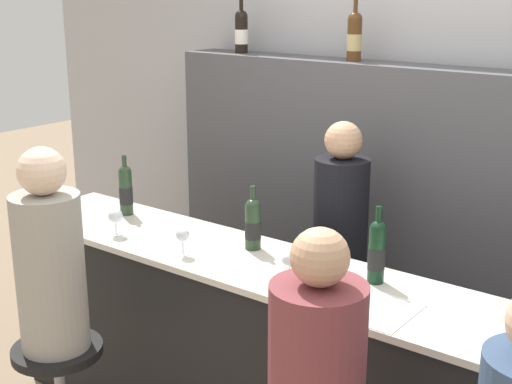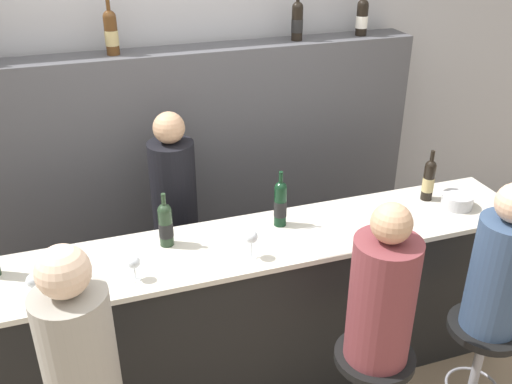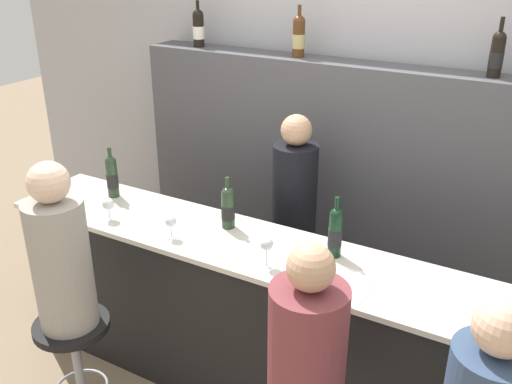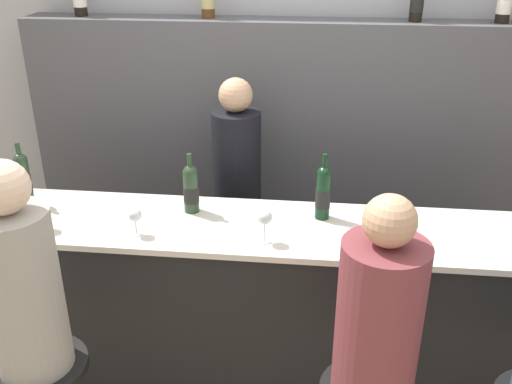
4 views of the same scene
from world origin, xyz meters
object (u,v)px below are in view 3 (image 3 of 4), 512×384
(wine_glass_2, at_px, (266,245))
(bar_stool_left, at_px, (74,344))
(wine_bottle_backbar_1, at_px, (299,36))
(guest_seated_middle, at_px, (307,351))
(guest_seated_left, at_px, (60,256))
(wine_bottle_counter_1, at_px, (228,207))
(wine_bottle_counter_0, at_px, (112,176))
(wine_glass_1, at_px, (171,222))
(wine_bottle_backbar_0, at_px, (198,28))
(wine_bottle_counter_2, at_px, (335,232))
(wine_bottle_backbar_2, at_px, (497,54))
(bartender, at_px, (293,236))
(wine_glass_0, at_px, (108,205))

(wine_glass_2, bearing_deg, bar_stool_left, -149.54)
(wine_bottle_backbar_1, xyz_separation_m, guest_seated_middle, (0.93, -1.79, -0.89))
(guest_seated_left, bearing_deg, wine_bottle_counter_1, 57.66)
(wine_bottle_counter_1, xyz_separation_m, guest_seated_left, (-0.49, -0.77, -0.06))
(wine_bottle_backbar_1, bearing_deg, wine_glass_2, -69.92)
(wine_bottle_counter_0, bearing_deg, bar_stool_left, -64.74)
(wine_glass_1, bearing_deg, bar_stool_left, -119.05)
(wine_bottle_counter_0, height_order, guest_seated_middle, guest_seated_middle)
(wine_bottle_counter_1, distance_m, wine_bottle_backbar_0, 1.55)
(guest_seated_left, bearing_deg, wine_bottle_counter_2, 34.38)
(wine_bottle_backbar_2, distance_m, wine_glass_2, 1.68)
(wine_bottle_backbar_0, bearing_deg, guest_seated_middle, -46.18)
(wine_glass_2, bearing_deg, wine_bottle_counter_1, 146.22)
(wine_bottle_counter_2, bearing_deg, bartender, 132.00)
(wine_bottle_counter_1, xyz_separation_m, wine_bottle_backbar_0, (-0.87, 1.02, 0.78))
(wine_bottle_backbar_1, relative_size, bartender, 0.22)
(wine_glass_2, height_order, guest_seated_left, guest_seated_left)
(wine_glass_1, xyz_separation_m, guest_seated_left, (-0.29, -0.51, -0.03))
(wine_bottle_backbar_0, distance_m, wine_glass_1, 1.66)
(wine_bottle_counter_1, distance_m, wine_glass_0, 0.70)
(wine_bottle_counter_2, height_order, wine_glass_2, wine_bottle_counter_2)
(wine_bottle_backbar_0, bearing_deg, wine_bottle_counter_1, -49.45)
(wine_bottle_counter_1, distance_m, bar_stool_left, 1.09)
(wine_bottle_backbar_0, xyz_separation_m, wine_glass_2, (1.26, -1.28, -0.79))
(wine_bottle_backbar_0, bearing_deg, wine_bottle_backbar_1, 0.00)
(wine_bottle_backbar_1, bearing_deg, guest_seated_middle, -62.60)
(wine_bottle_counter_1, bearing_deg, wine_glass_2, -33.78)
(guest_seated_left, distance_m, bartender, 1.50)
(wine_glass_2, xyz_separation_m, guest_seated_middle, (0.46, -0.51, -0.09))
(bartender, bearing_deg, wine_bottle_counter_2, -48.00)
(wine_bottle_counter_1, relative_size, wine_glass_0, 2.27)
(wine_bottle_counter_2, relative_size, bartender, 0.22)
(bar_stool_left, bearing_deg, wine_bottle_counter_2, 34.38)
(guest_seated_left, bearing_deg, guest_seated_middle, 0.00)
(wine_bottle_counter_0, bearing_deg, wine_bottle_backbar_0, 91.03)
(wine_bottle_counter_2, xyz_separation_m, guest_seated_middle, (0.21, -0.77, -0.11))
(wine_bottle_counter_0, relative_size, wine_bottle_backbar_1, 0.99)
(wine_bottle_backbar_0, height_order, wine_bottle_backbar_2, wine_bottle_backbar_2)
(wine_glass_0, bearing_deg, bar_stool_left, -72.55)
(guest_seated_left, distance_m, guest_seated_middle, 1.34)
(wine_bottle_counter_1, distance_m, wine_glass_2, 0.46)
(wine_bottle_counter_0, height_order, wine_glass_1, wine_bottle_counter_0)
(wine_bottle_backbar_0, distance_m, bar_stool_left, 2.29)
(guest_seated_middle, xyz_separation_m, bartender, (-0.70, 1.32, -0.30))
(wine_bottle_counter_2, distance_m, wine_bottle_backbar_2, 1.37)
(wine_bottle_counter_0, bearing_deg, wine_bottle_backbar_1, 52.84)
(wine_bottle_counter_0, relative_size, wine_bottle_backbar_0, 1.02)
(wine_bottle_backbar_2, bearing_deg, wine_glass_1, -136.28)
(wine_glass_2, relative_size, guest_seated_middle, 0.19)
(wine_bottle_backbar_1, distance_m, wine_bottle_backbar_2, 1.21)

